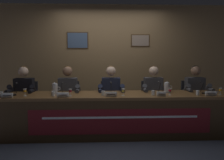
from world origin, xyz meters
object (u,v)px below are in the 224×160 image
juice_glass_far_right (220,90)px  juice_glass_center (123,91)px  nameplate_far_right (211,94)px  microphone_far_right (203,89)px  water_cup_far_left (1,94)px  water_cup_right (153,93)px  microphone_right (160,90)px  juice_glass_far_left (25,91)px  nameplate_left (63,95)px  panelist_right (154,92)px  juice_glass_left (70,91)px  nameplate_right (161,94)px  chair_right (152,104)px  nameplate_center (111,94)px  microphone_left (62,90)px  conference_table (113,107)px  microphone_far_left (15,91)px  panelist_far_left (23,93)px  water_pitcher_left_side (55,89)px  panelist_far_right (196,92)px  chair_far_right (192,103)px  panelist_left (67,93)px  water_cup_far_right (198,93)px  chair_left (69,104)px  water_cup_center (103,94)px  chair_far_left (27,105)px  panelist_center (111,92)px  nameplate_far_left (7,95)px  water_cup_left (53,94)px  microphone_center (111,90)px

juice_glass_far_right → juice_glass_center: bearing=-178.9°
nameplate_far_right → microphone_far_right: (-0.03, 0.28, 0.03)m
water_cup_far_left → water_cup_right: bearing=0.5°
microphone_right → microphone_far_right: size_ratio=1.00×
juice_glass_far_left → nameplate_left: (0.66, -0.17, -0.05)m
panelist_right → juice_glass_left: bearing=-159.6°
nameplate_right → water_cup_right: bearing=133.1°
water_cup_right → microphone_far_right: bearing=9.6°
microphone_right → chair_right: bearing=91.2°
water_cup_far_left → water_cup_right: 2.58m
water_cup_right → panelist_right: bearing=76.2°
juice_glass_left → nameplate_center: juice_glass_left is taller
water_cup_far_left → chair_right: bearing=16.1°
microphone_left → conference_table: bearing=-5.2°
juice_glass_far_left → nameplate_far_right: (3.17, -0.14, -0.05)m
nameplate_far_right → microphone_far_left: bearing=175.8°
panelist_far_left → water_pitcher_left_side: (0.67, -0.36, 0.13)m
water_cup_right → water_pitcher_left_side: bearing=173.3°
nameplate_center → panelist_far_right: size_ratio=0.16×
juice_glass_left → chair_far_right: 2.57m
water_cup_far_left → panelist_left: panelist_left is taller
juice_glass_left → water_cup_far_right: juice_glass_left is taller
nameplate_left → juice_glass_center: bearing=6.8°
chair_left → water_pitcher_left_side: water_pitcher_left_side is taller
microphone_far_left → chair_right: bearing=14.0°
juice_glass_center → juice_glass_far_left: bearing=178.4°
panelist_far_right → nameplate_center: bearing=-158.4°
water_cup_far_left → chair_right: 2.85m
panelist_left → nameplate_far_right: size_ratio=6.29×
nameplate_left → juice_glass_left: size_ratio=1.58×
microphone_right → water_cup_far_right: 0.65m
water_cup_center → chair_far_right: bearing=22.7°
microphone_left → chair_far_left: bearing=142.0°
juice_glass_far_left → chair_far_right: 3.29m
panelist_center → nameplate_far_right: (1.68, -0.68, 0.07)m
nameplate_far_left → nameplate_right: same height
water_cup_left → nameplate_center: 0.98m
microphone_center → nameplate_right: size_ratio=1.41×
juice_glass_left → nameplate_right: size_ratio=0.81×
chair_far_left → panelist_center: panelist_center is taller
chair_right → water_cup_center: bearing=-142.4°
microphone_far_left → juice_glass_far_right: microphone_far_left is taller
panelist_left → water_cup_far_right: bearing=-14.3°
juice_glass_far_left → juice_glass_left: same height
panelist_left → juice_glass_center: 1.19m
chair_far_left → microphone_far_right: (3.34, -0.60, 0.38)m
panelist_center → juice_glass_far_right: 1.99m
juice_glass_far_left → nameplate_center: 1.47m
microphone_far_left → panelist_far_right: (3.39, 0.43, -0.11)m
chair_left → panelist_right: panelist_right is taller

